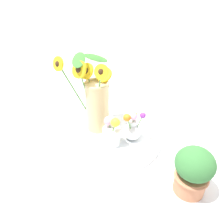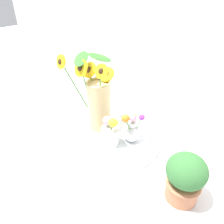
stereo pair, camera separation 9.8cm
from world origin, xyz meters
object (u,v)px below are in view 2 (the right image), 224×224
object	(u,v)px
mason_jar_sunflowers	(98,100)
vase_small_center	(110,133)
potted_plant	(185,177)
serving_tray	(112,136)
vase_bulb_right	(132,130)

from	to	relation	value
mason_jar_sunflowers	vase_small_center	world-z (taller)	mason_jar_sunflowers
potted_plant	serving_tray	bearing A→B (deg)	170.67
vase_small_center	vase_bulb_right	distance (m)	0.10
mason_jar_sunflowers	vase_small_center	bearing A→B (deg)	-22.29
serving_tray	vase_bulb_right	bearing A→B (deg)	21.00
vase_bulb_right	potted_plant	bearing A→B (deg)	-17.84
vase_bulb_right	potted_plant	size ratio (longest dim) A/B	0.80
mason_jar_sunflowers	potted_plant	xyz separation A→B (m)	(0.51, -0.07, -0.07)
mason_jar_sunflowers	vase_small_center	distance (m)	0.18
vase_bulb_right	potted_plant	distance (m)	0.34
serving_tray	vase_bulb_right	distance (m)	0.12
serving_tray	potted_plant	size ratio (longest dim) A/B	2.45
serving_tray	vase_small_center	size ratio (longest dim) A/B	3.14
serving_tray	mason_jar_sunflowers	bearing A→B (deg)	177.14
vase_bulb_right	vase_small_center	bearing A→B (deg)	-122.14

